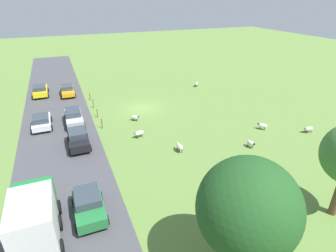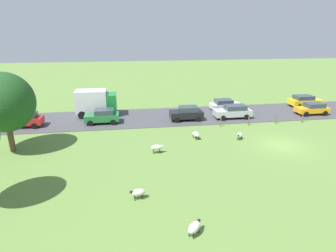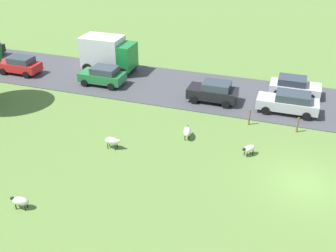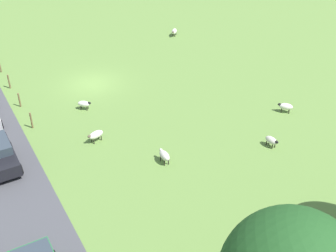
{
  "view_description": "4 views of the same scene",
  "coord_description": "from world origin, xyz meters",
  "px_view_note": "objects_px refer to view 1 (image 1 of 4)",
  "views": [
    {
      "loc": [
        9.6,
        32.67,
        13.84
      ],
      "look_at": [
        -0.35,
        8.34,
        1.03
      ],
      "focal_mm": 28.9,
      "sensor_mm": 36.0,
      "label": 1
    },
    {
      "loc": [
        -22.52,
        14.44,
        10.35
      ],
      "look_at": [
        3.26,
        10.57,
        1.36
      ],
      "focal_mm": 29.58,
      "sensor_mm": 36.0,
      "label": 2
    },
    {
      "loc": [
        -19.74,
        1.59,
        13.96
      ],
      "look_at": [
        2.18,
        8.99,
        1.05
      ],
      "focal_mm": 42.33,
      "sensor_mm": 36.0,
      "label": 3
    },
    {
      "loc": [
        10.47,
        30.95,
        16.93
      ],
      "look_at": [
        -1.09,
        10.7,
        1.6
      ],
      "focal_mm": 46.77,
      "sensor_mm": 36.0,
      "label": 4
    }
  ],
  "objects_px": {
    "car_6": "(74,117)",
    "car_1": "(78,139)",
    "sheep_4": "(308,129)",
    "sheep_6": "(139,133)",
    "sheep_2": "(180,147)",
    "sheep_5": "(251,143)",
    "tree_1": "(248,208)",
    "car_3": "(41,121)",
    "car_0": "(40,90)",
    "car_2": "(67,90)",
    "truck_0": "(34,217)",
    "sheep_0": "(262,126)",
    "car_7": "(89,205)",
    "sheep_1": "(135,117)",
    "sheep_3": "(196,84)"
  },
  "relations": [
    {
      "from": "sheep_5",
      "to": "tree_1",
      "type": "bearing_deg",
      "value": 49.66
    },
    {
      "from": "car_0",
      "to": "car_6",
      "type": "bearing_deg",
      "value": 107.33
    },
    {
      "from": "tree_1",
      "to": "car_2",
      "type": "xyz_separation_m",
      "value": [
        6.64,
        -34.12,
        -3.71
      ]
    },
    {
      "from": "sheep_6",
      "to": "car_2",
      "type": "xyz_separation_m",
      "value": [
        6.11,
        -17.04,
        0.32
      ]
    },
    {
      "from": "sheep_2",
      "to": "sheep_4",
      "type": "xyz_separation_m",
      "value": [
        -14.87,
        1.75,
        -0.07
      ]
    },
    {
      "from": "sheep_6",
      "to": "car_1",
      "type": "distance_m",
      "value": 6.18
    },
    {
      "from": "sheep_0",
      "to": "car_6",
      "type": "relative_size",
      "value": 0.23
    },
    {
      "from": "sheep_2",
      "to": "car_3",
      "type": "height_order",
      "value": "car_3"
    },
    {
      "from": "tree_1",
      "to": "car_3",
      "type": "height_order",
      "value": "tree_1"
    },
    {
      "from": "sheep_1",
      "to": "car_3",
      "type": "distance_m",
      "value": 10.64
    },
    {
      "from": "car_1",
      "to": "car_0",
      "type": "bearing_deg",
      "value": -78.29
    },
    {
      "from": "sheep_5",
      "to": "truck_0",
      "type": "bearing_deg",
      "value": 12.65
    },
    {
      "from": "sheep_0",
      "to": "car_7",
      "type": "distance_m",
      "value": 20.91
    },
    {
      "from": "sheep_5",
      "to": "car_0",
      "type": "bearing_deg",
      "value": -51.51
    },
    {
      "from": "sheep_3",
      "to": "car_1",
      "type": "height_order",
      "value": "car_1"
    },
    {
      "from": "sheep_6",
      "to": "car_2",
      "type": "distance_m",
      "value": 18.1
    },
    {
      "from": "sheep_3",
      "to": "car_0",
      "type": "relative_size",
      "value": 0.25
    },
    {
      "from": "sheep_6",
      "to": "car_3",
      "type": "xyz_separation_m",
      "value": [
        9.61,
        -6.47,
        0.33
      ]
    },
    {
      "from": "sheep_6",
      "to": "tree_1",
      "type": "height_order",
      "value": "tree_1"
    },
    {
      "from": "sheep_0",
      "to": "car_7",
      "type": "xyz_separation_m",
      "value": [
        19.98,
        6.18,
        0.43
      ]
    },
    {
      "from": "car_0",
      "to": "car_6",
      "type": "xyz_separation_m",
      "value": [
        -3.81,
        12.21,
        0.01
      ]
    },
    {
      "from": "sheep_5",
      "to": "car_6",
      "type": "bearing_deg",
      "value": -38.27
    },
    {
      "from": "tree_1",
      "to": "car_2",
      "type": "relative_size",
      "value": 1.76
    },
    {
      "from": "car_2",
      "to": "sheep_1",
      "type": "bearing_deg",
      "value": 118.48
    },
    {
      "from": "sheep_0",
      "to": "sheep_3",
      "type": "height_order",
      "value": "sheep_0"
    },
    {
      "from": "sheep_2",
      "to": "sheep_5",
      "type": "bearing_deg",
      "value": 164.02
    },
    {
      "from": "sheep_6",
      "to": "sheep_5",
      "type": "bearing_deg",
      "value": 147.35
    },
    {
      "from": "sheep_6",
      "to": "car_2",
      "type": "relative_size",
      "value": 0.3
    },
    {
      "from": "car_7",
      "to": "car_6",
      "type": "bearing_deg",
      "value": -91.28
    },
    {
      "from": "sheep_2",
      "to": "car_7",
      "type": "xyz_separation_m",
      "value": [
        9.28,
        5.35,
        0.37
      ]
    },
    {
      "from": "truck_0",
      "to": "tree_1",
      "type": "bearing_deg",
      "value": 147.46
    },
    {
      "from": "sheep_0",
      "to": "car_0",
      "type": "height_order",
      "value": "car_0"
    },
    {
      "from": "sheep_2",
      "to": "car_7",
      "type": "bearing_deg",
      "value": 29.96
    },
    {
      "from": "sheep_0",
      "to": "car_7",
      "type": "bearing_deg",
      "value": 17.18
    },
    {
      "from": "sheep_4",
      "to": "sheep_6",
      "type": "height_order",
      "value": "sheep_6"
    },
    {
      "from": "tree_1",
      "to": "car_3",
      "type": "bearing_deg",
      "value": -66.68
    },
    {
      "from": "sheep_4",
      "to": "sheep_6",
      "type": "xyz_separation_m",
      "value": [
        17.7,
        -6.02,
        0.04
      ]
    },
    {
      "from": "car_7",
      "to": "sheep_5",
      "type": "bearing_deg",
      "value": -168.25
    },
    {
      "from": "sheep_6",
      "to": "car_0",
      "type": "distance_m",
      "value": 20.95
    },
    {
      "from": "sheep_1",
      "to": "car_0",
      "type": "xyz_separation_m",
      "value": [
        10.7,
        -14.15,
        0.43
      ]
    },
    {
      "from": "car_6",
      "to": "sheep_6",
      "type": "bearing_deg",
      "value": 134.26
    },
    {
      "from": "car_1",
      "to": "car_2",
      "type": "height_order",
      "value": "car_1"
    },
    {
      "from": "sheep_0",
      "to": "sheep_2",
      "type": "relative_size",
      "value": 0.95
    },
    {
      "from": "sheep_5",
      "to": "truck_0",
      "type": "distance_m",
      "value": 19.9
    },
    {
      "from": "sheep_3",
      "to": "car_6",
      "type": "bearing_deg",
      "value": 20.06
    },
    {
      "from": "sheep_2",
      "to": "sheep_6",
      "type": "bearing_deg",
      "value": -56.41
    },
    {
      "from": "car_1",
      "to": "car_6",
      "type": "distance_m",
      "value": 5.86
    },
    {
      "from": "car_6",
      "to": "car_1",
      "type": "bearing_deg",
      "value": 89.38
    },
    {
      "from": "sheep_1",
      "to": "sheep_4",
      "type": "xyz_separation_m",
      "value": [
        -16.9,
        10.33,
        0.02
      ]
    },
    {
      "from": "sheep_3",
      "to": "tree_1",
      "type": "distance_m",
      "value": 33.75
    }
  ]
}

